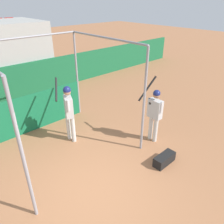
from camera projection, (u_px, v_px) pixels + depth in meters
ground_plane at (94, 192)px, 5.25m from camera, size 60.00×60.00×0.00m
batting_cage at (43, 99)px, 6.85m from camera, size 3.49×3.33×3.13m
player_batter at (69, 109)px, 6.64m from camera, size 0.57×0.91×1.98m
player_waiting at (155, 111)px, 6.69m from camera, size 0.54×0.78×2.07m
equipment_bag at (164, 159)px, 6.09m from camera, size 0.70×0.28×0.28m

